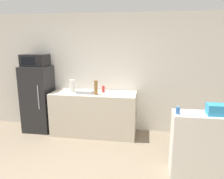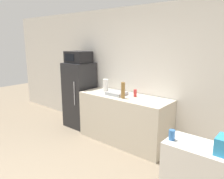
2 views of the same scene
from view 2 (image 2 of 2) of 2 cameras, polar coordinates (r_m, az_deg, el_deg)
wall_back at (r=4.47m, az=4.76°, el=4.16°), size 8.00×0.06×2.60m
refrigerator at (r=5.08m, az=-8.45°, el=-1.39°), size 0.60×0.59×1.47m
microwave at (r=4.94m, az=-8.79°, el=8.37°), size 0.53×0.42×0.26m
counter at (r=4.30m, az=3.14°, el=-7.66°), size 1.81×0.67×0.93m
sink_basin at (r=4.22m, az=1.23°, el=-1.01°), size 0.35×0.31×0.06m
bottle_tall at (r=3.95m, az=2.89°, el=-0.21°), size 0.07×0.07×0.30m
bottle_short at (r=4.09m, az=6.07°, el=-0.94°), size 0.06×0.06×0.14m
jar at (r=2.30m, az=15.36°, el=-11.37°), size 0.06×0.06×0.10m
paper_towel_roll at (r=4.43m, az=-1.66°, el=1.00°), size 0.11×0.11×0.27m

